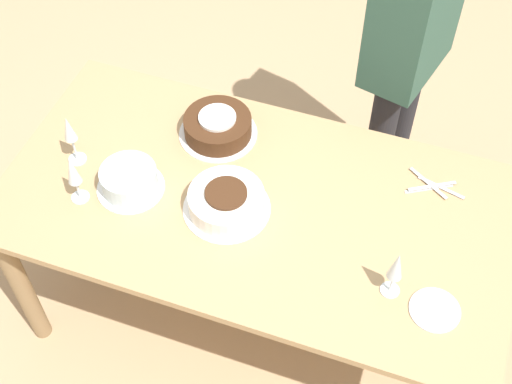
{
  "coord_description": "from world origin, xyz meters",
  "views": [
    {
      "loc": [
        -0.49,
        1.38,
        2.64
      ],
      "look_at": [
        0.0,
        0.0,
        0.8
      ],
      "focal_mm": 50.0,
      "sensor_mm": 36.0,
      "label": 1
    }
  ],
  "objects_px": {
    "wine_glass_near": "(70,132)",
    "cake_front_chocolate": "(218,126)",
    "wine_glass_extra": "(396,268)",
    "wine_glass_far": "(73,172)",
    "cake_back_decorated": "(129,180)",
    "cake_center_white": "(226,201)",
    "person_cutting": "(413,27)"
  },
  "relations": [
    {
      "from": "cake_front_chocolate",
      "to": "wine_glass_extra",
      "type": "relative_size",
      "value": 1.43
    },
    {
      "from": "wine_glass_far",
      "to": "cake_back_decorated",
      "type": "bearing_deg",
      "value": -146.46
    },
    {
      "from": "cake_front_chocolate",
      "to": "wine_glass_extra",
      "type": "height_order",
      "value": "wine_glass_extra"
    },
    {
      "from": "wine_glass_extra",
      "to": "wine_glass_far",
      "type": "bearing_deg",
      "value": -0.35
    },
    {
      "from": "cake_back_decorated",
      "to": "cake_center_white",
      "type": "bearing_deg",
      "value": -175.57
    },
    {
      "from": "wine_glass_near",
      "to": "person_cutting",
      "type": "xyz_separation_m",
      "value": [
        -0.98,
        -0.82,
        0.08
      ]
    },
    {
      "from": "cake_center_white",
      "to": "cake_back_decorated",
      "type": "distance_m",
      "value": 0.34
    },
    {
      "from": "cake_center_white",
      "to": "person_cutting",
      "type": "distance_m",
      "value": 0.96
    },
    {
      "from": "wine_glass_extra",
      "to": "cake_center_white",
      "type": "bearing_deg",
      "value": -12.3
    },
    {
      "from": "wine_glass_far",
      "to": "person_cutting",
      "type": "distance_m",
      "value": 1.32
    },
    {
      "from": "cake_back_decorated",
      "to": "wine_glass_near",
      "type": "bearing_deg",
      "value": -13.12
    },
    {
      "from": "cake_front_chocolate",
      "to": "wine_glass_far",
      "type": "bearing_deg",
      "value": 52.39
    },
    {
      "from": "wine_glass_far",
      "to": "wine_glass_extra",
      "type": "height_order",
      "value": "wine_glass_far"
    },
    {
      "from": "wine_glass_far",
      "to": "person_cutting",
      "type": "relative_size",
      "value": 0.12
    },
    {
      "from": "cake_front_chocolate",
      "to": "wine_glass_far",
      "type": "height_order",
      "value": "wine_glass_far"
    },
    {
      "from": "cake_front_chocolate",
      "to": "wine_glass_extra",
      "type": "bearing_deg",
      "value": 149.31
    },
    {
      "from": "cake_center_white",
      "to": "wine_glass_near",
      "type": "xyz_separation_m",
      "value": [
        0.57,
        -0.03,
        0.1
      ]
    },
    {
      "from": "cake_back_decorated",
      "to": "wine_glass_far",
      "type": "relative_size",
      "value": 1.16
    },
    {
      "from": "wine_glass_far",
      "to": "wine_glass_extra",
      "type": "xyz_separation_m",
      "value": [
        -1.06,
        0.01,
        -0.0
      ]
    },
    {
      "from": "cake_center_white",
      "to": "wine_glass_extra",
      "type": "distance_m",
      "value": 0.6
    },
    {
      "from": "person_cutting",
      "to": "wine_glass_extra",
      "type": "bearing_deg",
      "value": 23.49
    },
    {
      "from": "wine_glass_near",
      "to": "cake_back_decorated",
      "type": "bearing_deg",
      "value": 166.88
    },
    {
      "from": "wine_glass_extra",
      "to": "person_cutting",
      "type": "relative_size",
      "value": 0.12
    },
    {
      "from": "cake_front_chocolate",
      "to": "cake_back_decorated",
      "type": "relative_size",
      "value": 1.23
    },
    {
      "from": "wine_glass_near",
      "to": "cake_front_chocolate",
      "type": "bearing_deg",
      "value": -146.4
    },
    {
      "from": "cake_center_white",
      "to": "wine_glass_extra",
      "type": "height_order",
      "value": "wine_glass_extra"
    },
    {
      "from": "wine_glass_near",
      "to": "wine_glass_extra",
      "type": "xyz_separation_m",
      "value": [
        -1.15,
        0.15,
        -0.01
      ]
    },
    {
      "from": "cake_center_white",
      "to": "wine_glass_extra",
      "type": "bearing_deg",
      "value": 167.7
    },
    {
      "from": "wine_glass_near",
      "to": "person_cutting",
      "type": "height_order",
      "value": "person_cutting"
    },
    {
      "from": "wine_glass_near",
      "to": "wine_glass_far",
      "type": "distance_m",
      "value": 0.17
    },
    {
      "from": "wine_glass_near",
      "to": "wine_glass_far",
      "type": "xyz_separation_m",
      "value": [
        -0.09,
        0.15,
        -0.01
      ]
    },
    {
      "from": "wine_glass_far",
      "to": "person_cutting",
      "type": "xyz_separation_m",
      "value": [
        -0.89,
        -0.97,
        0.09
      ]
    }
  ]
}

